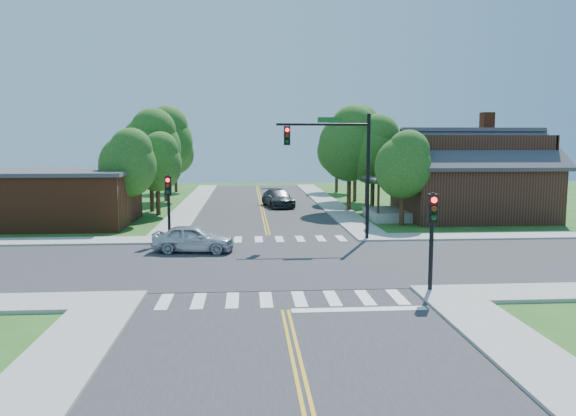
{
  "coord_description": "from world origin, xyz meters",
  "views": [
    {
      "loc": [
        -1.24,
        -25.76,
        5.71
      ],
      "look_at": [
        0.88,
        3.27,
        2.2
      ],
      "focal_mm": 35.0,
      "sensor_mm": 36.0,
      "label": 1
    }
  ],
  "objects": [
    {
      "name": "tree_w_b",
      "position": [
        -8.86,
        19.99,
        5.42
      ],
      "size": [
        4.87,
        4.62,
        8.28
      ],
      "color": "#382314",
      "rests_on": "ground"
    },
    {
      "name": "stop_bar",
      "position": [
        2.5,
        -7.6,
        0.0
      ],
      "size": [
        4.6,
        0.45,
        0.09
      ],
      "primitive_type": "cube",
      "color": "white",
      "rests_on": "ground"
    },
    {
      "name": "ground",
      "position": [
        0.0,
        0.0,
        0.0
      ],
      "size": [
        100.0,
        100.0,
        0.0
      ],
      "primitive_type": "plane",
      "color": "#26531A",
      "rests_on": "ground"
    },
    {
      "name": "road_ns",
      "position": [
        0.0,
        0.0,
        0.02
      ],
      "size": [
        10.0,
        90.0,
        0.04
      ],
      "primitive_type": "cube",
      "color": "#2D2D30",
      "rests_on": "ground"
    },
    {
      "name": "signal_pole_se",
      "position": [
        5.6,
        -5.62,
        2.66
      ],
      "size": [
        0.34,
        0.42,
        3.8
      ],
      "color": "black",
      "rests_on": "ground"
    },
    {
      "name": "crosswalk_south",
      "position": [
        0.0,
        -6.2,
        0.05
      ],
      "size": [
        8.85,
        2.0,
        0.01
      ],
      "color": "white",
      "rests_on": "ground"
    },
    {
      "name": "sidewalk_nw",
      "position": [
        -15.82,
        15.82,
        0.07
      ],
      "size": [
        40.0,
        40.0,
        0.14
      ],
      "color": "#9E9B93",
      "rests_on": "ground"
    },
    {
      "name": "tree_w_d",
      "position": [
        -9.06,
        37.15,
        4.61
      ],
      "size": [
        4.15,
        3.94,
        7.05
      ],
      "color": "#382314",
      "rests_on": "ground"
    },
    {
      "name": "signal_pole_nw",
      "position": [
        -5.6,
        5.58,
        2.66
      ],
      "size": [
        0.34,
        0.42,
        3.8
      ],
      "color": "black",
      "rests_on": "ground"
    },
    {
      "name": "centerline",
      "position": [
        0.0,
        0.0,
        0.05
      ],
      "size": [
        0.3,
        90.0,
        0.01
      ],
      "color": "gold",
      "rests_on": "ground"
    },
    {
      "name": "car_dgrey",
      "position": [
        1.39,
        22.11,
        0.74
      ],
      "size": [
        3.98,
        5.86,
        1.47
      ],
      "primitive_type": "imported",
      "rotation": [
        0.0,
        0.0,
        0.19
      ],
      "color": "#2A2C2E",
      "rests_on": "ground"
    },
    {
      "name": "house_ne",
      "position": [
        15.11,
        14.23,
        3.33
      ],
      "size": [
        13.05,
        8.8,
        7.11
      ],
      "color": "black",
      "rests_on": "ground"
    },
    {
      "name": "car_silver",
      "position": [
        -3.99,
        2.72,
        0.71
      ],
      "size": [
        2.86,
        4.62,
        1.41
      ],
      "primitive_type": "imported",
      "rotation": [
        0.0,
        0.0,
        1.43
      ],
      "color": "silver",
      "rests_on": "ground"
    },
    {
      "name": "signal_mast_ne",
      "position": [
        3.91,
        5.59,
        4.85
      ],
      "size": [
        5.3,
        0.42,
        7.2
      ],
      "color": "black",
      "rests_on": "ground"
    },
    {
      "name": "building_nw",
      "position": [
        -14.2,
        13.2,
        1.88
      ],
      "size": [
        10.4,
        8.4,
        3.73
      ],
      "color": "brown",
      "rests_on": "ground"
    },
    {
      "name": "sidewalk_ne",
      "position": [
        15.82,
        15.82,
        0.07
      ],
      "size": [
        40.0,
        40.0,
        0.14
      ],
      "color": "#9E9B93",
      "rests_on": "ground"
    },
    {
      "name": "tree_bldg",
      "position": [
        -8.0,
        17.65,
        4.19
      ],
      "size": [
        3.76,
        3.58,
        6.4
      ],
      "color": "#382314",
      "rests_on": "ground"
    },
    {
      "name": "intersection_patch",
      "position": [
        0.0,
        0.0,
        0.0
      ],
      "size": [
        10.2,
        10.2,
        0.06
      ],
      "primitive_type": "cube",
      "color": "#2D2D30",
      "rests_on": "ground"
    },
    {
      "name": "tree_e_b",
      "position": [
        8.85,
        18.25,
        5.12
      ],
      "size": [
        4.6,
        4.37,
        7.82
      ],
      "color": "#382314",
      "rests_on": "ground"
    },
    {
      "name": "tree_w_c",
      "position": [
        -8.85,
        27.83,
        5.86
      ],
      "size": [
        5.26,
        5.0,
        8.95
      ],
      "color": "#382314",
      "rests_on": "ground"
    },
    {
      "name": "tree_e_c",
      "position": [
        8.96,
        26.23,
        5.91
      ],
      "size": [
        5.3,
        5.04,
        9.02
      ],
      "color": "#382314",
      "rests_on": "ground"
    },
    {
      "name": "tree_w_a",
      "position": [
        -9.22,
        12.94,
        4.3
      ],
      "size": [
        3.86,
        3.67,
        6.56
      ],
      "color": "#382314",
      "rests_on": "ground"
    },
    {
      "name": "road_ew",
      "position": [
        0.0,
        0.0,
        0.03
      ],
      "size": [
        90.0,
        10.0,
        0.04
      ],
      "primitive_type": "cube",
      "color": "#2D2D30",
      "rests_on": "ground"
    },
    {
      "name": "crosswalk_north",
      "position": [
        0.0,
        6.2,
        0.05
      ],
      "size": [
        8.85,
        2.0,
        0.01
      ],
      "color": "white",
      "rests_on": "ground"
    },
    {
      "name": "tree_e_d",
      "position": [
        8.69,
        35.36,
        4.85
      ],
      "size": [
        4.35,
        4.14,
        7.4
      ],
      "color": "#382314",
      "rests_on": "ground"
    },
    {
      "name": "tree_house",
      "position": [
        7.05,
        18.86,
        5.6
      ],
      "size": [
        5.02,
        4.77,
        8.54
      ],
      "color": "#382314",
      "rests_on": "ground"
    },
    {
      "name": "tree_e_a",
      "position": [
        9.23,
        11.0,
        4.2
      ],
      "size": [
        3.78,
        3.59,
        6.42
      ],
      "color": "#382314",
      "rests_on": "ground"
    }
  ]
}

